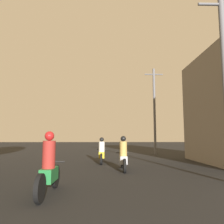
% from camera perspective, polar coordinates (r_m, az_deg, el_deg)
% --- Properties ---
extents(motorcycle_green, '(0.60, 2.14, 1.59)m').
position_cam_1_polar(motorcycle_green, '(5.95, -16.14, -14.11)').
color(motorcycle_green, black).
rests_on(motorcycle_green, ground_plane).
extents(motorcycle_silver, '(0.60, 2.04, 1.49)m').
position_cam_1_polar(motorcycle_silver, '(9.74, 2.96, -11.51)').
color(motorcycle_silver, black).
rests_on(motorcycle_silver, ground_plane).
extents(motorcycle_yellow, '(0.60, 1.91, 1.42)m').
position_cam_1_polar(motorcycle_yellow, '(12.27, -2.72, -10.54)').
color(motorcycle_yellow, black).
rests_on(motorcycle_yellow, ground_plane).
extents(utility_pole_far, '(1.60, 0.20, 7.38)m').
position_cam_1_polar(utility_pole_far, '(19.09, 11.03, 0.86)').
color(utility_pole_far, slate).
rests_on(utility_pole_far, ground_plane).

